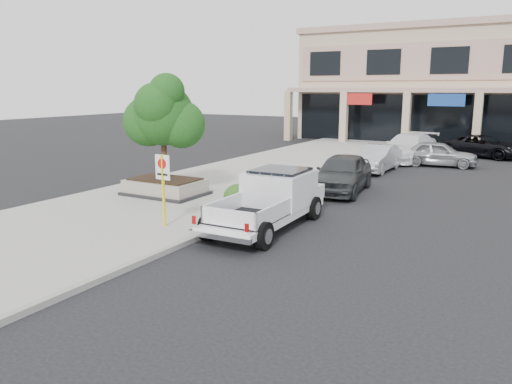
# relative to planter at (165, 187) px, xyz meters

# --- Properties ---
(ground) EXTENTS (120.00, 120.00, 0.00)m
(ground) POSITION_rel_planter_xyz_m (6.13, -3.74, -0.48)
(ground) COLOR black
(ground) RESTS_ON ground
(sidewalk) EXTENTS (8.00, 52.00, 0.15)m
(sidewalk) POSITION_rel_planter_xyz_m (0.63, 2.26, -0.40)
(sidewalk) COLOR gray
(sidewalk) RESTS_ON ground
(curb) EXTENTS (0.20, 52.00, 0.15)m
(curb) POSITION_rel_planter_xyz_m (4.58, 2.26, -0.40)
(curb) COLOR gray
(curb) RESTS_ON ground
(planter) EXTENTS (3.20, 2.20, 0.68)m
(planter) POSITION_rel_planter_xyz_m (0.00, 0.00, 0.00)
(planter) COLOR black
(planter) RESTS_ON sidewalk
(planter_tree) EXTENTS (2.90, 2.55, 4.00)m
(planter_tree) POSITION_rel_planter_xyz_m (0.13, 0.15, 2.94)
(planter_tree) COLOR #321C13
(planter_tree) RESTS_ON planter
(no_parking_sign) EXTENTS (0.55, 0.09, 2.30)m
(no_parking_sign) POSITION_rel_planter_xyz_m (3.13, -3.78, 1.16)
(no_parking_sign) COLOR yellow
(no_parking_sign) RESTS_ON sidewalk
(hedge) EXTENTS (1.10, 0.99, 0.93)m
(hedge) POSITION_rel_planter_xyz_m (3.98, -0.73, 0.14)
(hedge) COLOR #164513
(hedge) RESTS_ON sidewalk
(pickup_truck) EXTENTS (2.29, 5.82, 1.81)m
(pickup_truck) POSITION_rel_planter_xyz_m (5.78, -1.96, 0.43)
(pickup_truck) COLOR white
(pickup_truck) RESTS_ON ground
(curb_car_a) EXTENTS (2.53, 5.09, 1.67)m
(curb_car_a) POSITION_rel_planter_xyz_m (5.86, 4.81, 0.36)
(curb_car_a) COLOR #2F3234
(curb_car_a) RESTS_ON ground
(curb_car_b) EXTENTS (1.63, 4.36, 1.42)m
(curb_car_b) POSITION_rel_planter_xyz_m (5.59, 10.98, 0.24)
(curb_car_b) COLOR #A8ACB0
(curb_car_b) RESTS_ON ground
(curb_car_c) EXTENTS (3.08, 6.04, 1.68)m
(curb_car_c) POSITION_rel_planter_xyz_m (6.10, 15.76, 0.36)
(curb_car_c) COLOR silver
(curb_car_c) RESTS_ON ground
(curb_car_d) EXTENTS (2.35, 4.92, 1.35)m
(curb_car_d) POSITION_rel_planter_xyz_m (6.05, 18.22, 0.20)
(curb_car_d) COLOR black
(curb_car_d) RESTS_ON ground
(lot_car_a) EXTENTS (4.46, 2.21, 1.46)m
(lot_car_a) POSITION_rel_planter_xyz_m (8.13, 14.54, 0.26)
(lot_car_a) COLOR #97999E
(lot_car_a) RESTS_ON ground
(lot_car_d) EXTENTS (5.64, 3.81, 1.43)m
(lot_car_d) POSITION_rel_planter_xyz_m (9.94, 20.02, 0.24)
(lot_car_d) COLOR black
(lot_car_d) RESTS_ON ground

